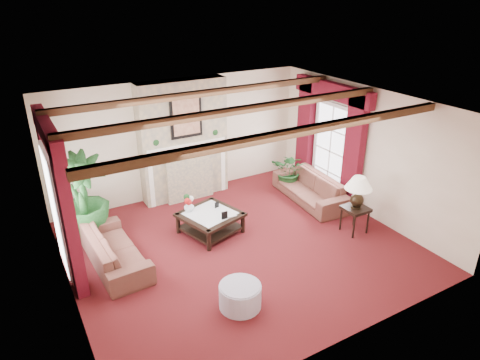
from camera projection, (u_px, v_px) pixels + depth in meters
floor at (240, 246)px, 8.09m from camera, size 6.00×6.00×0.00m
ceiling at (240, 106)px, 6.97m from camera, size 6.00×6.00×0.00m
back_wall at (180, 138)px, 9.70m from camera, size 6.00×0.02×2.70m
left_wall at (60, 224)px, 6.17m from camera, size 0.02×5.50×2.70m
right_wall at (365, 152)px, 8.89m from camera, size 0.02×5.50×2.70m
ceiling_beams at (240, 110)px, 7.00m from camera, size 6.00×3.00×0.12m
fireplace at (180, 80)px, 8.99m from camera, size 2.00×0.52×2.70m
french_door_left at (43, 152)px, 6.65m from camera, size 0.10×1.10×2.16m
french_door_right at (335, 105)px, 9.34m from camera, size 0.10×1.10×2.16m
curtains_left at (46, 125)px, 6.53m from camera, size 0.20×2.40×2.55m
curtains_right at (333, 86)px, 9.12m from camera, size 0.20×2.40×2.55m
sofa_left at (114, 245)px, 7.45m from camera, size 2.01×0.76×0.77m
sofa_right at (310, 184)px, 9.68m from camera, size 2.13×0.90×0.80m
potted_palm at (85, 216)px, 8.17m from camera, size 1.23×1.87×0.96m
small_plant at (289, 174)px, 10.29m from camera, size 1.72×1.72×0.72m
coffee_table at (210, 223)px, 8.46m from camera, size 1.29×1.29×0.43m
side_table at (354, 219)px, 8.48m from camera, size 0.46×0.46×0.54m
ottoman at (240, 296)px, 6.50m from camera, size 0.65×0.65×0.38m
table_lamp at (358, 192)px, 8.23m from camera, size 0.53×0.53×0.67m
flower_vase at (189, 206)px, 8.43m from camera, size 0.32×0.33×0.20m
book at (224, 209)px, 8.24m from camera, size 0.22×0.05×0.29m
photo_frame_a at (225, 216)px, 8.14m from camera, size 0.12×0.02×0.16m
photo_frame_b at (217, 205)px, 8.57m from camera, size 0.10×0.05×0.13m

